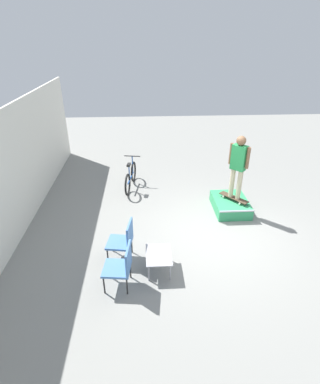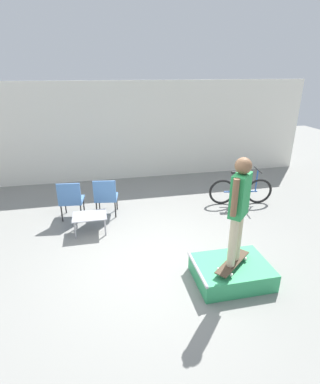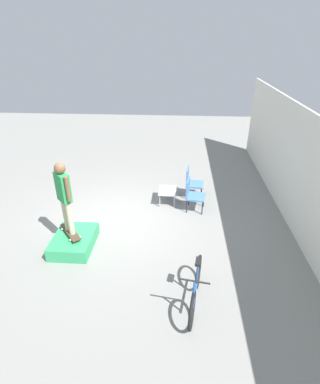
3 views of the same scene
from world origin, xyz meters
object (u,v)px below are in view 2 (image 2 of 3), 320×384
object	(u,v)px
person_skater	(239,204)
coffee_table	(90,218)
skate_ramp_box	(231,272)
bicycle	(241,191)
skateboard_on_ramp	(233,262)
patio_chair_right	(106,195)
patio_chair_left	(71,198)

from	to	relation	value
person_skater	coffee_table	bearing A→B (deg)	90.50
skate_ramp_box	bicycle	size ratio (longest dim) A/B	0.76
skate_ramp_box	bicycle	xyz separation A→B (m)	(1.54, 2.84, 0.20)
skateboard_on_ramp	patio_chair_right	bearing A→B (deg)	83.20
skateboard_on_ramp	person_skater	distance (m)	1.05
person_skater	bicycle	xyz separation A→B (m)	(1.57, 2.90, -1.09)
skateboard_on_ramp	bicycle	world-z (taller)	bicycle
patio_chair_right	skate_ramp_box	bearing A→B (deg)	132.81
person_skater	patio_chair_left	distance (m)	4.09
skate_ramp_box	coffee_table	xyz separation A→B (m)	(-2.31, 2.14, 0.19)
skate_ramp_box	skateboard_on_ramp	bearing A→B (deg)	-115.46
skateboard_on_ramp	bicycle	bearing A→B (deg)	21.96
patio_chair_right	patio_chair_left	bearing A→B (deg)	9.09
person_skater	skateboard_on_ramp	bearing A→B (deg)	-90.45
skate_ramp_box	patio_chair_left	size ratio (longest dim) A/B	1.32
person_skater	bicycle	size ratio (longest dim) A/B	1.06
person_skater	bicycle	distance (m)	3.47
patio_chair_left	bicycle	xyz separation A→B (m)	(4.27, -0.04, -0.16)
skateboard_on_ramp	patio_chair_left	size ratio (longest dim) A/B	0.84
skateboard_on_ramp	person_skater	world-z (taller)	person_skater
patio_chair_left	patio_chair_right	world-z (taller)	same
person_skater	patio_chair_left	size ratio (longest dim) A/B	1.85
coffee_table	patio_chair_right	world-z (taller)	patio_chair_right
skateboard_on_ramp	person_skater	size ratio (longest dim) A/B	0.45
bicycle	person_skater	bearing A→B (deg)	-109.30
patio_chair_left	patio_chair_right	size ratio (longest dim) A/B	1.00
patio_chair_left	bicycle	bearing A→B (deg)	-174.10
patio_chair_right	bicycle	xyz separation A→B (m)	(3.47, -0.04, -0.16)
skate_ramp_box	person_skater	xyz separation A→B (m)	(-0.03, -0.06, 1.29)
skate_ramp_box	person_skater	world-z (taller)	person_skater
skate_ramp_box	skateboard_on_ramp	xyz separation A→B (m)	(-0.03, -0.06, 0.24)
skateboard_on_ramp	person_skater	bearing A→B (deg)	95.43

